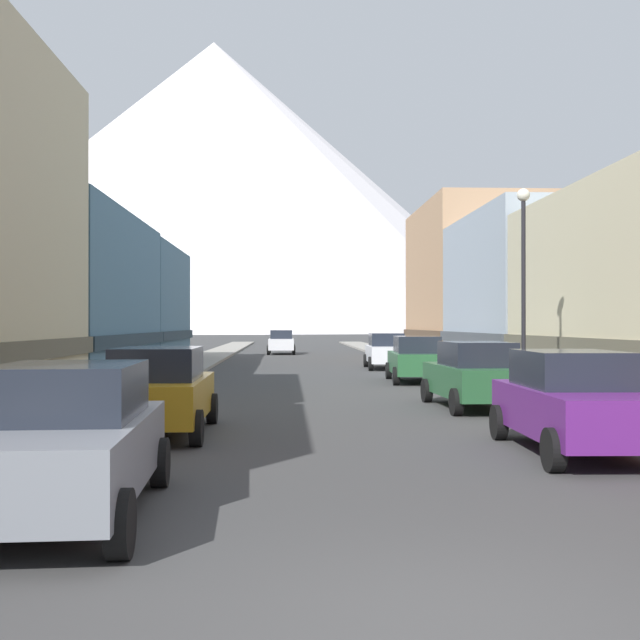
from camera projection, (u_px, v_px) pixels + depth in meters
ground_plane at (448, 625)px, 5.79m from camera, size 400.00×400.00×0.00m
sidewalk_left at (190, 365)px, 40.49m from camera, size 2.50×100.00×0.15m
sidewalk_right at (427, 365)px, 41.03m from camera, size 2.50×100.00×0.15m
storefront_left_2 at (56, 299)px, 31.53m from camera, size 6.49×13.81×6.76m
storefront_left_3 at (104, 307)px, 44.41m from camera, size 8.64×11.81×6.64m
storefront_right_2 at (534, 295)px, 37.04m from camera, size 6.59×12.32×7.51m
storefront_right_3 at (475, 285)px, 50.00m from camera, size 7.30×13.40×9.88m
car_left_0 at (65, 440)px, 9.03m from camera, size 2.25×4.48×1.78m
car_left_1 at (159, 390)px, 15.75m from camera, size 2.10×4.42×1.78m
car_right_0 at (574, 402)px, 13.47m from camera, size 2.15×4.44×1.78m
car_right_1 at (475, 375)px, 20.60m from camera, size 2.21×4.47×1.78m
car_right_2 at (416, 359)px, 29.88m from camera, size 2.25×4.48×1.78m
car_right_3 at (386, 351)px, 38.77m from camera, size 2.18×4.45×1.78m
car_driving_0 at (281, 342)px, 57.51m from camera, size 2.06×4.40×1.78m
potted_plant_1 at (562, 383)px, 23.02m from camera, size 0.55×0.55×0.76m
streetlamp_right at (523, 261)px, 21.41m from camera, size 0.36×0.36×5.86m
mountain_backdrop at (214, 186)px, 264.65m from camera, size 217.45×217.45×98.76m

